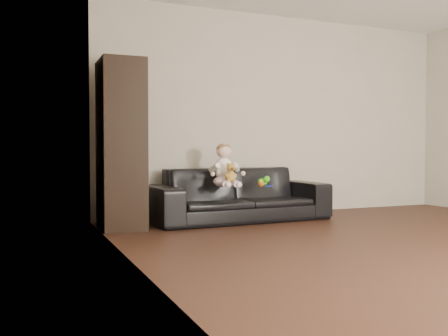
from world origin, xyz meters
name	(u,v)px	position (x,y,z in m)	size (l,w,h in m)	color
floor	(444,250)	(0.00, 0.00, 0.00)	(5.50, 5.50, 0.00)	#351D12
wall_back	(282,115)	(0.00, 2.75, 1.30)	(5.00, 5.00, 0.00)	#B6AC99
wall_left	(149,75)	(-2.50, 0.00, 1.30)	(5.50, 5.50, 0.00)	#B6AC99
sofa	(238,194)	(-0.86, 2.25, 0.31)	(2.11, 0.83, 0.62)	black
cabinet	(121,145)	(-2.26, 2.17, 0.89)	(0.44, 0.61, 1.77)	black
shelf_item	(123,107)	(-2.24, 2.17, 1.28)	(0.18, 0.25, 0.28)	silver
baby	(224,168)	(-1.09, 2.13, 0.63)	(0.36, 0.44, 0.50)	silver
teddy_bear	(231,173)	(-1.08, 1.98, 0.57)	(0.13, 0.13, 0.22)	#B28332
toy_green	(262,182)	(-0.61, 2.12, 0.45)	(0.11, 0.14, 0.09)	#45D118
toy_rattle	(261,184)	(-0.68, 2.03, 0.44)	(0.07, 0.07, 0.07)	#CD5918
toy_blue_disc	(269,186)	(-0.55, 2.09, 0.41)	(0.09, 0.09, 0.01)	#1723BB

